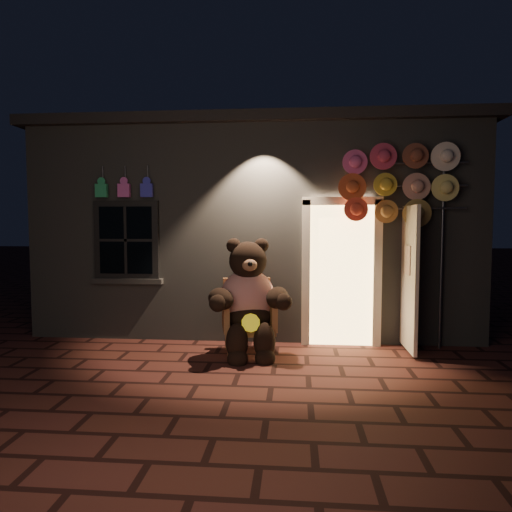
# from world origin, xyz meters

# --- Properties ---
(ground) EXTENTS (60.00, 60.00, 0.00)m
(ground) POSITION_xyz_m (0.00, 0.00, 0.00)
(ground) COLOR #4D221D
(ground) RESTS_ON ground
(shop_building) EXTENTS (7.30, 5.95, 3.51)m
(shop_building) POSITION_xyz_m (0.00, 3.99, 1.74)
(shop_building) COLOR slate
(shop_building) RESTS_ON ground
(wicker_armchair) EXTENTS (0.81, 0.76, 1.03)m
(wicker_armchair) POSITION_xyz_m (0.02, 0.92, 0.51)
(wicker_armchair) COLOR #925C38
(wicker_armchair) RESTS_ON ground
(teddy_bear) EXTENTS (1.19, 1.03, 1.67)m
(teddy_bear) POSITION_xyz_m (0.04, 0.79, 0.76)
(teddy_bear) COLOR red
(teddy_bear) RESTS_ON ground
(hat_rack) EXTENTS (1.76, 0.22, 2.89)m
(hat_rack) POSITION_xyz_m (2.11, 1.28, 2.34)
(hat_rack) COLOR #59595E
(hat_rack) RESTS_ON ground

